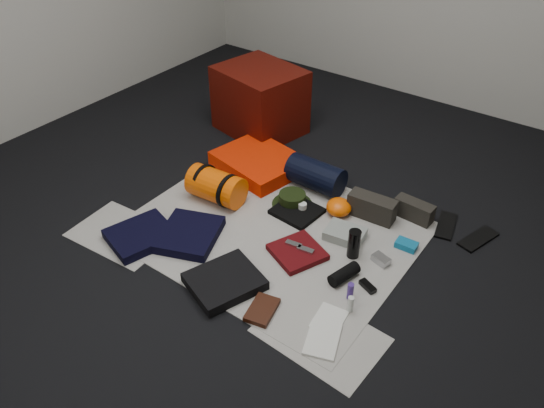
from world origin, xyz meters
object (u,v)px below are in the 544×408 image
Objects in this scene: navy_duffel at (316,175)px; compact_camera at (381,260)px; water_bottle at (354,244)px; stuff_sack at (216,186)px; paperback_book at (262,310)px; red_cabinet at (260,100)px; sleeping_pad at (259,162)px.

navy_duffel is 0.80m from compact_camera.
stuff_sack is at bearing -177.54° from water_bottle.
paperback_book is at bearing -36.26° from stuff_sack.
navy_duffel is at bearing 96.05° from paperback_book.
stuff_sack reaches higher than compact_camera.
water_bottle is 0.66m from paperback_book.
red_cabinet is 1.59× the size of navy_duffel.
stuff_sack is at bearing -57.89° from red_cabinet.
sleeping_pad is 0.45m from stuff_sack.
stuff_sack reaches higher than sleeping_pad.
sleeping_pad is at bearing -175.24° from navy_duffel.
navy_duffel is (0.43, 0.48, -0.01)m from stuff_sack.
red_cabinet is 1.58m from water_bottle.
sleeping_pad is 0.45m from navy_duffel.
stuff_sack is 0.94× the size of navy_duffel.
compact_camera is 0.74m from paperback_book.
red_cabinet is 0.60m from sleeping_pad.
sleeping_pad is 1.18m from compact_camera.
water_bottle reaches higher than paperback_book.
sleeping_pad is 5.57× the size of compact_camera.
navy_duffel reaches higher than water_bottle.
red_cabinet is at bearing 151.54° from navy_duffel.
stuff_sack is at bearing -89.04° from sleeping_pad.
sleeping_pad is 1.32m from paperback_book.
stuff_sack is 3.52× the size of compact_camera.
stuff_sack reaches higher than paperback_book.
sleeping_pad is 1.49× the size of navy_duffel.
navy_duffel is 1.14m from paperback_book.
red_cabinet is at bearing 110.57° from stuff_sack.
red_cabinet is at bearing 114.44° from paperback_book.
water_bottle is (0.97, -0.41, 0.04)m from sleeping_pad.
water_bottle is at bearing -148.30° from compact_camera.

